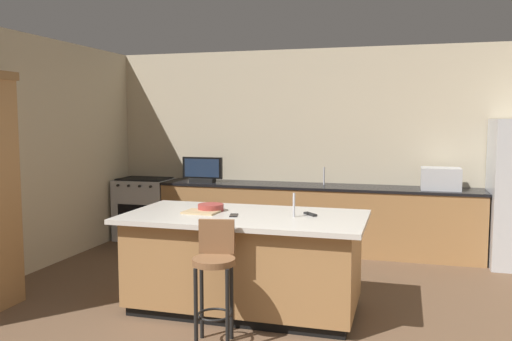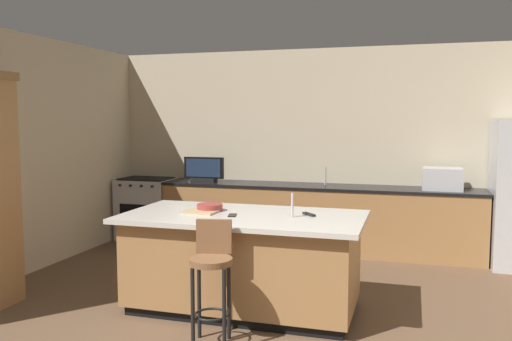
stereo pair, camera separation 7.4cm
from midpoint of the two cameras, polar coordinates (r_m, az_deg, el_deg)
The scene contains 14 objects.
wall_back at distance 7.49m, azimuth 6.93°, elevation 2.41°, with size 6.59×0.12×2.76m, color beige.
wall_left at distance 6.67m, azimuth -23.86°, elevation 1.59°, with size 0.12×4.95×2.76m, color beige.
counter_back at distance 7.24m, azimuth 6.10°, elevation -5.12°, with size 4.31×0.62×0.90m.
kitchen_island at distance 5.02m, azimuth -1.65°, elevation -9.75°, with size 2.23×1.17×0.91m.
range_oven at distance 8.06m, azimuth -12.17°, elevation -4.06°, with size 0.79×0.63×0.92m.
microwave at distance 7.06m, azimuth 19.05°, elevation -0.84°, with size 0.48×0.36×0.28m, color #B7BABF.
tv_monitor at distance 7.54m, azimuth -6.09°, elevation -0.01°, with size 0.59×0.16×0.35m.
sink_faucet_back at distance 7.23m, azimuth 7.08°, elevation -0.59°, with size 0.02×0.02×0.24m, color #B2B2B7.
sink_faucet_island at distance 4.78m, azimuth 3.68°, elevation -3.74°, with size 0.02×0.02×0.22m, color #B2B2B7.
bar_stool_center at distance 4.26m, azimuth -5.00°, elevation -10.76°, with size 0.34×0.36×0.98m.
fruit_bowl at distance 5.12m, azimuth -5.32°, elevation -4.00°, with size 0.25×0.25×0.07m, color #993833.
cell_phone at distance 4.86m, azimuth -2.86°, elevation -4.85°, with size 0.07×0.15×0.01m, color black.
tv_remote at distance 4.90m, azimuth 5.46°, elevation -4.71°, with size 0.04×0.17×0.02m, color black.
cutting_board at distance 5.03m, azimuth -6.35°, elevation -4.47°, with size 0.32×0.24×0.02m, color tan.
Camera 1 is at (1.13, -2.85, 1.79)m, focal length 37.01 mm.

